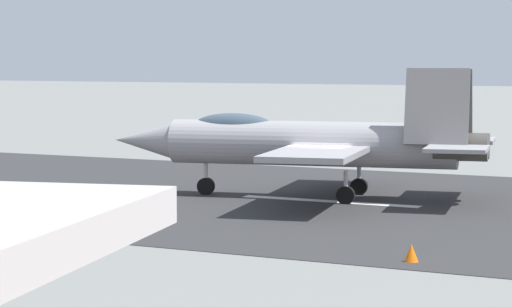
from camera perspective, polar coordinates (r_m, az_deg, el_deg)
name	(u,v)px	position (r m, az deg, el deg)	size (l,w,h in m)	color
ground_plane	(323,201)	(46.97, 3.44, -2.47)	(400.00, 400.00, 0.00)	slate
runway_strip	(323,201)	(46.96, 3.46, -2.46)	(240.00, 26.00, 0.02)	#2E2E30
fighter_jet	(311,142)	(47.76, 2.83, 0.59)	(17.28, 14.31, 5.64)	#979598
marker_cone_near	(411,253)	(33.23, 8.00, -5.10)	(0.44, 0.44, 0.55)	orange
marker_cone_mid	(79,226)	(38.75, -9.08, -3.69)	(0.44, 0.44, 0.55)	orange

